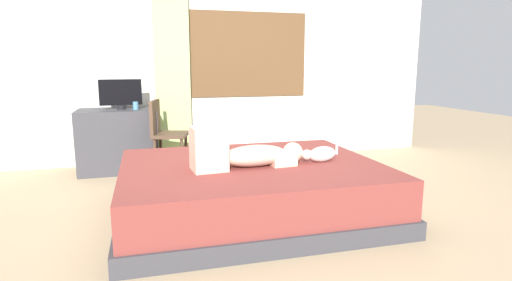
% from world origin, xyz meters
% --- Properties ---
extents(ground_plane, '(16.00, 16.00, 0.00)m').
position_xyz_m(ground_plane, '(0.00, 0.00, 0.00)').
color(ground_plane, tan).
extents(back_wall_with_window, '(6.40, 0.14, 2.90)m').
position_xyz_m(back_wall_with_window, '(0.02, 2.29, 1.45)').
color(back_wall_with_window, silver).
rests_on(back_wall_with_window, ground).
extents(bed, '(2.16, 1.73, 0.45)m').
position_xyz_m(bed, '(0.06, 0.08, 0.22)').
color(bed, '#38383D').
rests_on(bed, ground).
extents(person_lying, '(0.94, 0.34, 0.34)m').
position_xyz_m(person_lying, '(-0.03, -0.03, 0.56)').
color(person_lying, '#CCB299').
rests_on(person_lying, bed).
extents(cat, '(0.35, 0.16, 0.21)m').
position_xyz_m(cat, '(0.64, -0.03, 0.51)').
color(cat, silver).
rests_on(cat, bed).
extents(desk, '(0.90, 0.56, 0.74)m').
position_xyz_m(desk, '(-1.10, 1.89, 0.37)').
color(desk, '#38383D').
rests_on(desk, ground).
extents(tv_monitor, '(0.48, 0.10, 0.35)m').
position_xyz_m(tv_monitor, '(-1.04, 1.89, 0.92)').
color(tv_monitor, black).
rests_on(tv_monitor, desk).
extents(cup, '(0.06, 0.06, 0.09)m').
position_xyz_m(cup, '(-0.88, 1.82, 0.79)').
color(cup, teal).
rests_on(cup, desk).
extents(chair_by_desk, '(0.46, 0.46, 0.86)m').
position_xyz_m(chair_by_desk, '(-0.58, 1.62, 0.51)').
color(chair_by_desk, '#4C3828').
rests_on(chair_by_desk, ground).
extents(curtain_left, '(0.44, 0.06, 2.46)m').
position_xyz_m(curtain_left, '(-0.42, 2.17, 1.23)').
color(curtain_left, '#ADCC75').
rests_on(curtain_left, ground).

